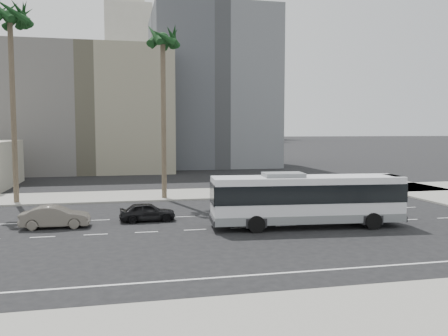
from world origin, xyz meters
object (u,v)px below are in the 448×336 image
object	(u,v)px
car_b	(55,217)
palm_near	(163,42)
city_bus	(307,198)
palm_mid	(10,21)
car_a	(147,212)

from	to	relation	value
car_b	palm_near	xyz separation A→B (m)	(7.91, 10.59, 13.15)
city_bus	car_b	bearing A→B (deg)	173.50
car_b	palm_mid	bearing A→B (deg)	24.13
palm_near	car_a	bearing A→B (deg)	-101.94
city_bus	car_a	xyz separation A→B (m)	(-9.94, 4.10, -1.21)
palm_mid	palm_near	bearing A→B (deg)	-0.73
car_b	city_bus	bearing A→B (deg)	-100.07
city_bus	palm_near	world-z (taller)	palm_near
palm_mid	car_a	bearing A→B (deg)	-43.54
city_bus	palm_near	size ratio (longest dim) A/B	0.81
car_b	palm_mid	xyz separation A→B (m)	(-4.51, 10.75, 14.41)
city_bus	palm_mid	xyz separation A→B (m)	(-20.31, 13.95, 13.27)
city_bus	palm_mid	world-z (taller)	palm_mid
car_a	car_b	xyz separation A→B (m)	(-5.86, -0.90, 0.06)
palm_near	palm_mid	distance (m)	12.48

